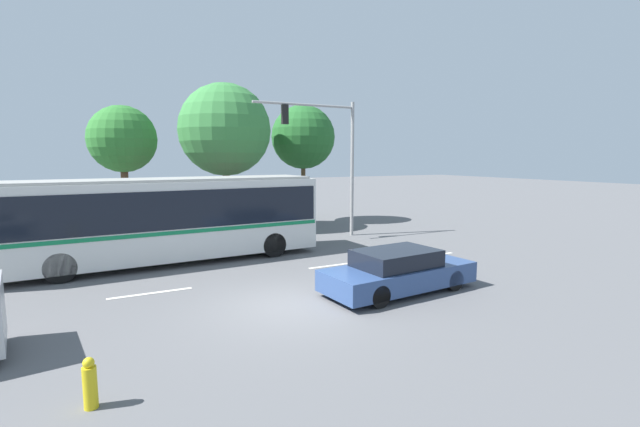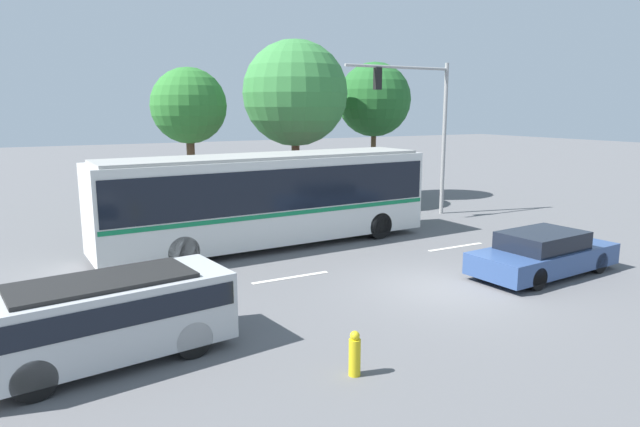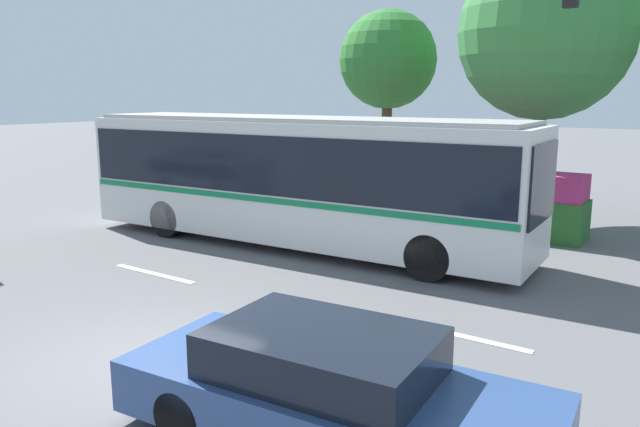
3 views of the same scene
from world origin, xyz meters
name	(u,v)px [view 3 (image 3 of 3)]	position (x,y,z in m)	size (l,w,h in m)	color
ground_plane	(149,358)	(0.00, 0.00, 0.00)	(140.00, 140.00, 0.00)	#5B5B5E
city_bus	(296,173)	(-2.33, 6.75, 1.85)	(12.08, 3.09, 3.26)	silver
sedan_foreground	(330,391)	(3.39, -0.32, 0.62)	(4.94, 2.24, 1.29)	navy
flowering_hedge	(462,199)	(0.43, 11.02, 0.87)	(6.70, 1.24, 1.76)	#286028
street_tree_left	(388,61)	(-3.23, 13.17, 4.91)	(3.28, 3.28, 6.59)	brown
street_tree_centre	(546,33)	(1.88, 13.12, 5.53)	(4.99, 4.99, 8.04)	brown
lane_stripe_near	(154,274)	(-3.31, 2.91, 0.01)	(2.40, 0.16, 0.01)	silver
lane_stripe_far	(457,335)	(3.40, 3.38, 0.01)	(2.40, 0.16, 0.01)	silver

